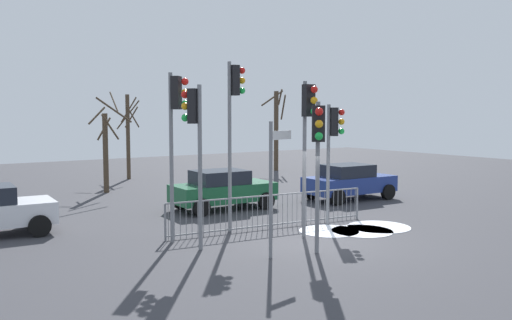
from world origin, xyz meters
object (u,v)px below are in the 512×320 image
Objects in this scene: traffic_light_rear_right at (195,129)px; car_blue_mid at (349,181)px; bare_tree_centre at (276,128)px; traffic_light_mid_right at (176,119)px; traffic_light_foreground_right at (234,108)px; bare_tree_left at (128,132)px; car_green_far at (222,189)px; bare_tree_right at (106,148)px; direction_sign_post at (272,182)px; traffic_light_rear_left at (318,143)px; traffic_light_mid_left at (333,137)px; traffic_light_foreground_left at (308,124)px.

traffic_light_rear_right is 10.17m from car_blue_mid.
car_blue_mid is at bearing -111.47° from bare_tree_centre.
traffic_light_mid_right reaches higher than car_blue_mid.
traffic_light_foreground_right is 1.08× the size of bare_tree_left.
car_green_far is (3.68, 3.74, -2.66)m from traffic_light_mid_right.
bare_tree_right is at bearing -164.26° from bare_tree_centre.
traffic_light_mid_right is at bearing 102.39° from direction_sign_post.
traffic_light_rear_right is at bearing 48.78° from traffic_light_mid_right.
traffic_light_rear_left is 3.86m from traffic_light_mid_left.
traffic_light_rear_right is 16.23m from bare_tree_left.
traffic_light_mid_right is at bearing -160.54° from car_blue_mid.
car_green_far and car_blue_mid have the same top height.
traffic_light_foreground_left is at bearing -93.31° from bare_tree_left.
bare_tree_left is at bearing 39.06° from traffic_light_rear_right.
traffic_light_rear_left is 7.37m from car_green_far.
traffic_light_mid_left is 2.23m from traffic_light_foreground_left.
traffic_light_rear_right reaches higher than bare_tree_right.
direction_sign_post is 20.56m from bare_tree_centre.
traffic_light_rear_left is 20.26m from bare_tree_centre.
car_blue_mid is (7.94, 5.56, -1.12)m from direction_sign_post.
bare_tree_right is (0.30, 13.13, 0.15)m from direction_sign_post.
bare_tree_centre is (13.49, 13.72, -0.78)m from traffic_light_mid_right.
traffic_light_foreground_left is at bearing -84.16° from traffic_light_rear_left.
bare_tree_centre is (4.30, 10.94, 1.88)m from car_blue_mid.
traffic_light_mid_left is 5.62m from car_blue_mid.
bare_tree_centre reaches higher than traffic_light_rear_right.
bare_tree_left reaches higher than car_green_far.
traffic_light_rear_left is 0.90× the size of traffic_light_rear_right.
traffic_light_rear_left is at bearing 82.04° from traffic_light_mid_right.
car_green_far is 0.76× the size of bare_tree_centre.
direction_sign_post is at bearing -142.39° from car_blue_mid.
traffic_light_foreground_right is 10.10m from bare_tree_right.
traffic_light_rear_right is (-2.07, -1.41, -0.57)m from traffic_light_foreground_right.
traffic_light_foreground_right reaches higher than direction_sign_post.
traffic_light_mid_right is at bearing -132.60° from car_green_far.
bare_tree_centre is (11.14, 16.92, -0.19)m from traffic_light_rear_left.
traffic_light_foreground_left is 3.69m from traffic_light_mid_right.
traffic_light_mid_left is 15.32m from bare_tree_left.
direction_sign_post is at bearing -91.30° from bare_tree_right.
direction_sign_post is at bearing 16.01° from traffic_light_rear_left.
bare_tree_left is 1.11× the size of bare_tree_right.
traffic_light_mid_right is 0.99× the size of bare_tree_left.
traffic_light_mid_right is 15.30m from bare_tree_left.
bare_tree_left is (1.88, 17.88, -0.30)m from traffic_light_rear_left.
traffic_light_rear_right is at bearing -125.55° from car_green_far.
traffic_light_rear_right is at bearing 112.00° from direction_sign_post.
traffic_light_mid_left reaches higher than car_green_far.
traffic_light_foreground_right is (-3.08, 1.03, 0.90)m from traffic_light_mid_left.
bare_tree_centre reaches higher than traffic_light_rear_left.
car_blue_mid is at bearing -44.75° from bare_tree_right.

